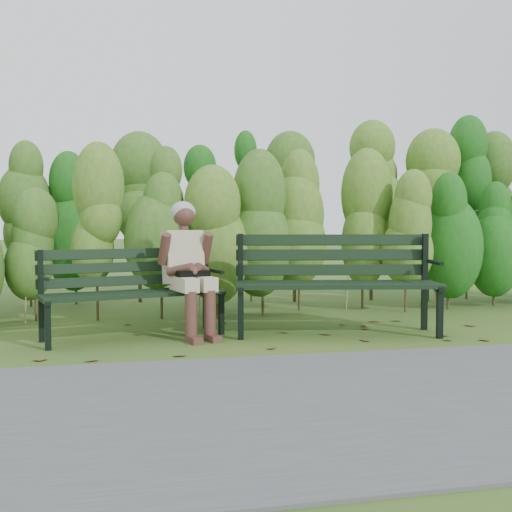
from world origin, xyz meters
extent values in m
plane|color=#315020|center=(0.00, 0.00, 0.00)|extent=(80.00, 80.00, 0.00)
cube|color=#474749|center=(0.00, -2.20, 0.01)|extent=(60.00, 2.50, 0.01)
cylinder|color=#47381E|center=(-2.14, 1.30, 0.40)|extent=(0.03, 0.03, 0.80)
ellipsoid|color=#335B1F|center=(-2.14, 1.30, 1.04)|extent=(0.64, 0.64, 1.44)
cylinder|color=#47381E|center=(-1.53, 1.30, 0.40)|extent=(0.03, 0.03, 0.80)
ellipsoid|color=#335B1F|center=(-1.53, 1.30, 1.04)|extent=(0.64, 0.64, 1.44)
cylinder|color=#47381E|center=(-0.92, 1.30, 0.40)|extent=(0.03, 0.03, 0.80)
ellipsoid|color=#335B1F|center=(-0.92, 1.30, 1.04)|extent=(0.64, 0.64, 1.44)
cylinder|color=#47381E|center=(-0.31, 1.30, 0.40)|extent=(0.03, 0.03, 0.80)
ellipsoid|color=#335B1F|center=(-0.31, 1.30, 1.04)|extent=(0.64, 0.64, 1.44)
cylinder|color=#47381E|center=(0.31, 1.30, 0.40)|extent=(0.03, 0.03, 0.80)
ellipsoid|color=#335B1F|center=(0.31, 1.30, 1.04)|extent=(0.64, 0.64, 1.44)
cylinder|color=#47381E|center=(0.92, 1.30, 0.40)|extent=(0.03, 0.03, 0.80)
ellipsoid|color=#335B1F|center=(0.92, 1.30, 1.04)|extent=(0.64, 0.64, 1.44)
cylinder|color=#47381E|center=(1.53, 1.30, 0.40)|extent=(0.03, 0.03, 0.80)
ellipsoid|color=#335B1F|center=(1.53, 1.30, 1.04)|extent=(0.64, 0.64, 1.44)
cylinder|color=#47381E|center=(2.14, 1.30, 0.40)|extent=(0.03, 0.03, 0.80)
ellipsoid|color=#335B1F|center=(2.14, 1.30, 1.04)|extent=(0.64, 0.64, 1.44)
cylinder|color=#47381E|center=(2.75, 1.30, 0.40)|extent=(0.03, 0.03, 0.80)
ellipsoid|color=#335B1F|center=(2.75, 1.30, 1.04)|extent=(0.64, 0.64, 1.44)
cylinder|color=#47381E|center=(3.36, 1.30, 0.40)|extent=(0.03, 0.03, 0.80)
ellipsoid|color=#335B1F|center=(3.36, 1.30, 1.04)|extent=(0.64, 0.64, 1.44)
cylinder|color=#47381E|center=(-2.69, 2.30, 0.55)|extent=(0.04, 0.04, 1.10)
ellipsoid|color=#1C4E1A|center=(-2.69, 2.30, 1.43)|extent=(0.70, 0.70, 1.98)
cylinder|color=#47381E|center=(-1.92, 2.30, 0.55)|extent=(0.04, 0.04, 1.10)
ellipsoid|color=#1C4E1A|center=(-1.92, 2.30, 1.43)|extent=(0.70, 0.70, 1.98)
cylinder|color=#47381E|center=(-1.15, 2.30, 0.55)|extent=(0.04, 0.04, 1.10)
ellipsoid|color=#1C4E1A|center=(-1.15, 2.30, 1.43)|extent=(0.70, 0.70, 1.98)
cylinder|color=#47381E|center=(-0.38, 2.30, 0.55)|extent=(0.04, 0.04, 1.10)
ellipsoid|color=#1C4E1A|center=(-0.38, 2.30, 1.43)|extent=(0.70, 0.70, 1.98)
cylinder|color=#47381E|center=(0.38, 2.30, 0.55)|extent=(0.04, 0.04, 1.10)
ellipsoid|color=#1C4E1A|center=(0.38, 2.30, 1.43)|extent=(0.70, 0.70, 1.98)
cylinder|color=#47381E|center=(1.15, 2.30, 0.55)|extent=(0.04, 0.04, 1.10)
ellipsoid|color=#1C4E1A|center=(1.15, 2.30, 1.43)|extent=(0.70, 0.70, 1.98)
cylinder|color=#47381E|center=(1.92, 2.30, 0.55)|extent=(0.04, 0.04, 1.10)
ellipsoid|color=#1C4E1A|center=(1.92, 2.30, 1.43)|extent=(0.70, 0.70, 1.98)
cylinder|color=#47381E|center=(2.69, 2.30, 0.55)|extent=(0.04, 0.04, 1.10)
ellipsoid|color=#1C4E1A|center=(2.69, 2.30, 1.43)|extent=(0.70, 0.70, 1.98)
cylinder|color=#47381E|center=(3.46, 2.30, 0.55)|extent=(0.04, 0.04, 1.10)
ellipsoid|color=#1C4E1A|center=(3.46, 2.30, 1.43)|extent=(0.70, 0.70, 1.98)
cylinder|color=#47381E|center=(4.22, 2.30, 0.55)|extent=(0.04, 0.04, 1.10)
ellipsoid|color=#1C4E1A|center=(4.22, 2.30, 1.43)|extent=(0.70, 0.70, 1.98)
cube|color=brown|center=(-0.92, -0.92, 0.00)|extent=(0.09, 0.10, 0.01)
cube|color=brown|center=(-1.05, -0.88, 0.00)|extent=(0.07, 0.09, 0.01)
cube|color=brown|center=(1.50, -1.18, 0.00)|extent=(0.11, 0.10, 0.01)
cube|color=brown|center=(1.30, -0.77, 0.00)|extent=(0.10, 0.09, 0.01)
cube|color=brown|center=(-1.29, -0.56, 0.00)|extent=(0.11, 0.11, 0.01)
cube|color=brown|center=(0.56, -0.99, 0.00)|extent=(0.08, 0.09, 0.01)
cube|color=brown|center=(2.14, 0.81, 0.00)|extent=(0.11, 0.11, 0.01)
cube|color=brown|center=(0.25, -0.90, 0.00)|extent=(0.11, 0.11, 0.01)
cube|color=brown|center=(1.69, -1.18, 0.00)|extent=(0.11, 0.11, 0.01)
cube|color=brown|center=(0.47, 0.80, 0.00)|extent=(0.07, 0.09, 0.01)
cube|color=brown|center=(1.96, -0.95, 0.00)|extent=(0.09, 0.10, 0.01)
cube|color=brown|center=(0.50, -0.06, 0.00)|extent=(0.11, 0.10, 0.01)
cube|color=brown|center=(-1.75, -0.49, 0.00)|extent=(0.11, 0.11, 0.01)
cube|color=brown|center=(-1.31, -1.06, 0.00)|extent=(0.11, 0.09, 0.01)
cube|color=brown|center=(-1.26, 0.53, 0.00)|extent=(0.10, 0.11, 0.01)
cube|color=brown|center=(-1.60, -1.12, 0.00)|extent=(0.11, 0.11, 0.01)
cube|color=brown|center=(-0.37, -1.03, 0.00)|extent=(0.11, 0.11, 0.01)
cube|color=brown|center=(-1.19, -1.03, 0.00)|extent=(0.09, 0.10, 0.01)
cube|color=black|center=(-1.17, -0.05, 0.42)|extent=(1.65, 0.53, 0.04)
cube|color=black|center=(-1.20, 0.07, 0.42)|extent=(1.65, 0.53, 0.04)
cube|color=black|center=(-1.23, 0.18, 0.42)|extent=(1.65, 0.53, 0.04)
cube|color=black|center=(-1.26, 0.29, 0.42)|extent=(1.65, 0.53, 0.04)
cube|color=black|center=(-1.28, 0.37, 0.52)|extent=(1.64, 0.49, 0.10)
cube|color=black|center=(-1.28, 0.39, 0.65)|extent=(1.64, 0.49, 0.10)
cube|color=black|center=(-1.29, 0.40, 0.79)|extent=(1.64, 0.49, 0.10)
cube|color=black|center=(-1.94, -0.27, 0.21)|extent=(0.06, 0.06, 0.42)
cube|color=black|center=(-2.05, 0.12, 0.42)|extent=(0.06, 0.06, 0.84)
cube|color=black|center=(-1.99, -0.09, 0.40)|extent=(0.17, 0.46, 0.04)
cylinder|color=black|center=(-1.98, -0.13, 0.61)|extent=(0.12, 0.35, 0.03)
cube|color=black|center=(-0.39, 0.15, 0.21)|extent=(0.06, 0.06, 0.42)
cube|color=black|center=(-0.49, 0.54, 0.42)|extent=(0.06, 0.06, 0.84)
cube|color=black|center=(-0.44, 0.33, 0.40)|extent=(0.17, 0.46, 0.04)
cylinder|color=black|center=(-0.42, 0.28, 0.61)|extent=(0.12, 0.35, 0.03)
cube|color=black|center=(0.67, -0.30, 0.49)|extent=(1.94, 0.47, 0.04)
cube|color=black|center=(0.69, -0.17, 0.49)|extent=(1.94, 0.47, 0.04)
cube|color=black|center=(0.72, -0.03, 0.49)|extent=(1.94, 0.47, 0.04)
cube|color=black|center=(0.74, 0.10, 0.49)|extent=(1.94, 0.47, 0.04)
cube|color=black|center=(0.76, 0.20, 0.61)|extent=(1.93, 0.42, 0.11)
cube|color=black|center=(0.76, 0.21, 0.76)|extent=(1.93, 0.42, 0.11)
cube|color=black|center=(0.77, 0.23, 0.91)|extent=(1.93, 0.42, 0.11)
cube|color=black|center=(-0.25, -0.14, 0.24)|extent=(0.06, 0.06, 0.49)
cube|color=black|center=(-0.17, 0.31, 0.49)|extent=(0.06, 0.06, 0.98)
cube|color=black|center=(-0.21, 0.07, 0.47)|extent=(0.15, 0.54, 0.04)
cylinder|color=black|center=(-0.22, 0.02, 0.71)|extent=(0.11, 0.41, 0.04)
cube|color=black|center=(1.58, -0.48, 0.24)|extent=(0.06, 0.06, 0.49)
cube|color=black|center=(1.67, -0.03, 0.49)|extent=(0.06, 0.06, 0.98)
cube|color=black|center=(1.62, -0.27, 0.47)|extent=(0.15, 0.54, 0.04)
cylinder|color=black|center=(1.61, -0.32, 0.71)|extent=(0.11, 0.41, 0.04)
cube|color=beige|center=(-0.76, 0.02, 0.51)|extent=(0.25, 0.45, 0.13)
cube|color=beige|center=(-0.58, 0.07, 0.51)|extent=(0.25, 0.45, 0.13)
cylinder|color=#502E25|center=(-0.71, -0.15, 0.23)|extent=(0.14, 0.14, 0.46)
cylinder|color=#502E25|center=(-0.54, -0.10, 0.23)|extent=(0.14, 0.14, 0.46)
cube|color=#502E25|center=(-0.69, -0.23, 0.03)|extent=(0.14, 0.22, 0.06)
cube|color=#502E25|center=(-0.51, -0.18, 0.03)|extent=(0.14, 0.22, 0.06)
cube|color=beige|center=(-0.74, 0.31, 0.75)|extent=(0.42, 0.34, 0.53)
cylinder|color=#502E25|center=(-0.74, 0.29, 1.03)|extent=(0.09, 0.09, 0.10)
sphere|color=#502E25|center=(-0.73, 0.28, 1.16)|extent=(0.22, 0.22, 0.22)
ellipsoid|color=gray|center=(-0.74, 0.31, 1.18)|extent=(0.25, 0.24, 0.22)
cylinder|color=#502E25|center=(-0.93, 0.18, 0.84)|extent=(0.14, 0.23, 0.32)
cylinder|color=#502E25|center=(-0.51, 0.29, 0.84)|extent=(0.14, 0.23, 0.32)
cylinder|color=#502E25|center=(-0.79, 0.07, 0.65)|extent=(0.27, 0.23, 0.14)
cylinder|color=#502E25|center=(-0.58, 0.13, 0.65)|extent=(0.18, 0.29, 0.14)
sphere|color=#502E25|center=(-0.67, 0.04, 0.63)|extent=(0.11, 0.11, 0.11)
cube|color=black|center=(-0.67, 0.05, 0.55)|extent=(0.33, 0.20, 0.16)
camera|label=1|loc=(-1.28, -5.56, 1.07)|focal=42.00mm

